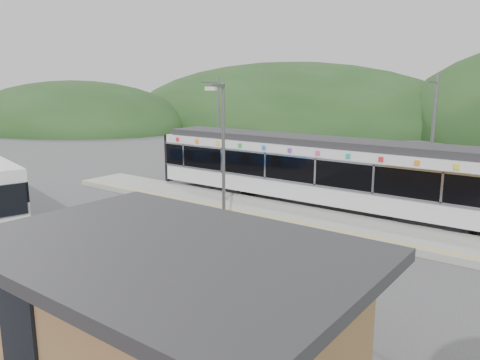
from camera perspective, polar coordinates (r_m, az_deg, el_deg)
The scene contains 9 objects.
ground at distance 21.86m, azimuth -2.78°, elevation -5.75°, with size 120.00×120.00×0.00m, color #4C4C4F.
hills at distance 23.41m, azimuth 17.65°, elevation -5.11°, with size 146.00×149.00×26.00m.
platform at distance 24.34m, azimuth 2.19°, elevation -3.55°, with size 26.00×3.20×0.30m, color #9E9E99.
yellow_line at distance 23.28m, azimuth 0.36°, elevation -3.85°, with size 26.00×0.10×0.01m, color yellow.
train at distance 25.11m, azimuth 9.76°, elevation 1.25°, with size 20.44×3.01×3.74m.
catenary_mast_west at distance 32.05m, azimuth -2.70°, elevation 6.50°, with size 0.18×1.80×7.00m.
catenary_mast_east at distance 25.55m, azimuth 22.35°, elevation 4.31°, with size 0.18×1.80×7.00m.
station_shelter at distance 11.33m, azimuth -8.80°, elevation -14.62°, with size 9.20×6.20×3.00m.
lamp_post at distance 16.67m, azimuth -2.31°, elevation 2.59°, with size 0.40×1.18×6.58m.
Camera 1 is at (13.37, -16.01, 6.56)m, focal length 35.00 mm.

